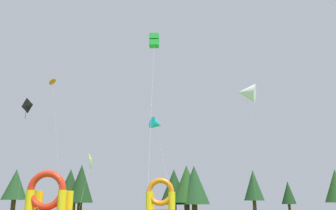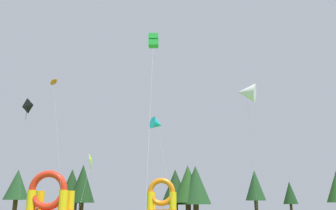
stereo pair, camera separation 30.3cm
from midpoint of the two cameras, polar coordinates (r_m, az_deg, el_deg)
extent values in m
cone|color=#19B7CC|center=(47.30, -1.53, -2.98)|extent=(2.29, 2.26, 1.83)
cylinder|color=silver|center=(44.50, -0.14, -10.11)|extent=(2.55, 3.75, 12.09)
ellipsoid|color=orange|center=(69.43, -17.22, 3.44)|extent=(2.32, 2.49, 1.15)
cylinder|color=silver|center=(62.90, -16.61, -5.71)|extent=(5.64, 6.43, 23.33)
cone|color=white|center=(39.81, 12.31, 1.90)|extent=(2.50, 2.46, 2.20)
cylinder|color=silver|center=(40.53, 13.22, -8.18)|extent=(1.17, 4.05, 13.62)
pyramid|color=#8CD826|center=(38.30, -11.50, -8.43)|extent=(0.61, 1.14, 1.09)
cylinder|color=#8CD826|center=(38.25, -11.66, -9.28)|extent=(0.04, 0.04, 1.11)
cylinder|color=silver|center=(37.63, -12.84, -13.21)|extent=(0.97, 1.26, 6.45)
cube|color=green|center=(34.13, -2.02, 9.49)|extent=(0.89, 0.89, 0.52)
cube|color=green|center=(34.39, -2.01, 10.44)|extent=(0.89, 0.89, 0.52)
cylinder|color=silver|center=(28.60, -2.57, -2.75)|extent=(0.18, 6.31, 16.77)
pyramid|color=black|center=(45.00, -20.97, -0.23)|extent=(1.35, 0.90, 1.30)
cylinder|color=black|center=(44.89, -20.97, -1.16)|extent=(0.04, 0.04, 1.49)
cylinder|color=silver|center=(45.95, -21.55, -8.68)|extent=(1.48, 3.66, 12.99)
sphere|color=brown|center=(41.01, -19.45, -14.91)|extent=(0.25, 0.25, 0.25)
cylinder|color=yellow|center=(61.69, -2.64, -14.62)|extent=(1.08, 1.08, 2.77)
cylinder|color=yellow|center=(61.43, 0.86, -14.63)|extent=(1.08, 1.08, 2.77)
cylinder|color=yellow|center=(64.45, -2.38, -14.63)|extent=(1.08, 1.08, 2.77)
cylinder|color=yellow|center=(64.19, 0.97, -14.64)|extent=(1.08, 1.08, 2.77)
torus|color=orange|center=(61.55, -0.89, -13.34)|extent=(4.51, 0.86, 4.51)
cylinder|color=yellow|center=(62.65, -20.36, -13.69)|extent=(1.36, 1.36, 3.04)
cylinder|color=yellow|center=(60.85, -15.85, -14.03)|extent=(1.36, 1.36, 3.04)
cylinder|color=yellow|center=(65.88, -19.14, -13.80)|extent=(1.36, 1.36, 3.04)
cylinder|color=yellow|center=(64.17, -14.82, -14.11)|extent=(1.36, 1.36, 3.04)
torus|color=red|center=(61.73, -18.02, -12.46)|extent=(6.15, 1.09, 6.15)
cylinder|color=#4C331E|center=(82.00, -22.59, -14.41)|extent=(0.90, 0.90, 2.77)
cone|color=#1E4221|center=(82.06, -22.28, -11.35)|extent=(4.98, 4.98, 6.04)
cylinder|color=#4C331E|center=(78.86, -14.85, -15.29)|extent=(0.97, 0.97, 2.12)
cone|color=#193819|center=(78.91, -14.64, -12.07)|extent=(5.37, 5.37, 6.76)
cylinder|color=#4C331E|center=(75.91, -14.08, -15.33)|extent=(0.50, 0.50, 2.23)
cone|color=#193819|center=(75.92, -13.93, -12.99)|extent=(2.76, 2.76, 4.00)
cylinder|color=#4C331E|center=(76.34, -13.24, -15.39)|extent=(0.91, 0.91, 2.21)
cone|color=#193819|center=(76.41, -13.03, -11.77)|extent=(5.03, 5.03, 7.43)
cylinder|color=#4C331E|center=(74.82, 1.28, -15.91)|extent=(1.02, 1.02, 1.85)
cone|color=#193819|center=(74.86, 1.26, -12.58)|extent=(5.67, 5.67, 6.85)
cylinder|color=#4C331E|center=(73.22, 3.30, -15.77)|extent=(1.03, 1.03, 2.23)
cone|color=#234C1E|center=(73.28, 3.24, -12.10)|extent=(5.72, 5.72, 7.15)
cylinder|color=#4C331E|center=(72.69, 4.51, -15.88)|extent=(1.05, 1.05, 1.92)
cone|color=#1E4221|center=(72.74, 4.44, -12.24)|extent=(5.86, 5.86, 7.31)
cylinder|color=#4C331E|center=(77.26, 13.67, -15.19)|extent=(0.72, 0.72, 2.63)
cone|color=#1E4221|center=(77.32, 13.47, -12.00)|extent=(4.00, 4.00, 6.00)
cylinder|color=#4C331E|center=(78.22, 18.72, -15.09)|extent=(0.51, 0.51, 1.95)
cone|color=#193819|center=(78.23, 18.52, -12.78)|extent=(2.84, 2.84, 4.38)
camera|label=1|loc=(0.15, -89.79, -0.06)|focal=39.24mm
camera|label=2|loc=(0.15, 90.21, 0.06)|focal=39.24mm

